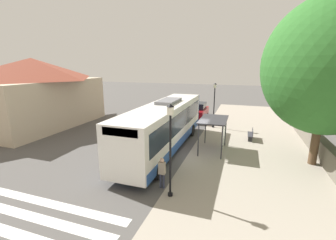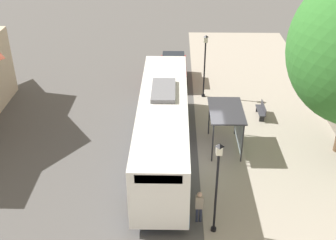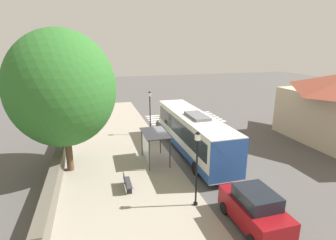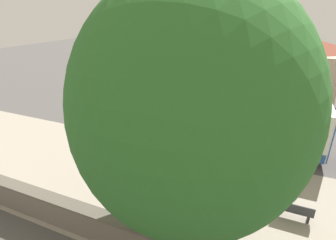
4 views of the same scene
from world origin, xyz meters
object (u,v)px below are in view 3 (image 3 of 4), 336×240
at_px(bus_shelter, 153,137).
at_px(pedestrian, 158,126).
at_px(bus, 192,132).
at_px(shade_tree, 62,89).
at_px(parked_car_behind_bus, 254,209).
at_px(street_lamp_far, 150,109).
at_px(street_lamp_near, 197,163).
at_px(bench, 127,182).

height_order(bus_shelter, pedestrian, bus_shelter).
height_order(bus, shade_tree, shade_tree).
distance_m(shade_tree, parked_car_behind_bus, 13.96).
height_order(shade_tree, parked_car_behind_bus, shade_tree).
bearing_deg(parked_car_behind_bus, bus, 87.28).
distance_m(bus, parked_car_behind_bus, 9.76).
xyz_separation_m(bus_shelter, street_lamp_far, (1.23, 6.59, 0.63)).
xyz_separation_m(pedestrian, shade_tree, (-8.01, -5.76, 5.06)).
relative_size(bus_shelter, street_lamp_near, 0.70).
relative_size(bus_shelter, pedestrian, 1.92).
height_order(street_lamp_near, shade_tree, shade_tree).
height_order(bus_shelter, bench, bus_shelter).
height_order(street_lamp_near, parked_car_behind_bus, street_lamp_near).
bearing_deg(parked_car_behind_bus, street_lamp_far, 96.89).
bearing_deg(shade_tree, street_lamp_near, -43.06).
height_order(bench, street_lamp_near, street_lamp_near).
bearing_deg(parked_car_behind_bus, bench, 136.76).
bearing_deg(bus_shelter, bus, 12.86).
distance_m(bench, parked_car_behind_bus, 7.77).
relative_size(bus, parked_car_behind_bus, 3.07).
xyz_separation_m(bench, parked_car_behind_bus, (5.65, -5.31, 0.50)).
distance_m(bench, street_lamp_near, 5.02).
bearing_deg(bus, pedestrian, 108.16).
height_order(bench, parked_car_behind_bus, parked_car_behind_bus).
distance_m(pedestrian, bench, 10.57).
bearing_deg(pedestrian, bench, -114.64).
xyz_separation_m(pedestrian, parked_car_behind_bus, (1.25, -14.92, 0.02)).
xyz_separation_m(bench, street_lamp_near, (3.53, -2.84, 2.16)).
xyz_separation_m(street_lamp_near, street_lamp_far, (0.25, 13.00, 0.02)).
height_order(bus, street_lamp_far, street_lamp_far).
bearing_deg(bus, bus_shelter, -167.14).
xyz_separation_m(pedestrian, street_lamp_near, (-0.88, -12.44, 1.68)).
distance_m(bench, street_lamp_far, 11.06).
bearing_deg(bus, shade_tree, -176.74).
distance_m(pedestrian, parked_car_behind_bus, 14.97).
height_order(bus_shelter, parked_car_behind_bus, bus_shelter).
xyz_separation_m(bus, street_lamp_near, (-2.58, -7.22, 0.77)).
distance_m(bus, shade_tree, 10.58).
height_order(bus_shelter, shade_tree, shade_tree).
height_order(bus, parked_car_behind_bus, bus).
bearing_deg(street_lamp_near, street_lamp_far, 88.89).
bearing_deg(bench, bus, 35.68).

